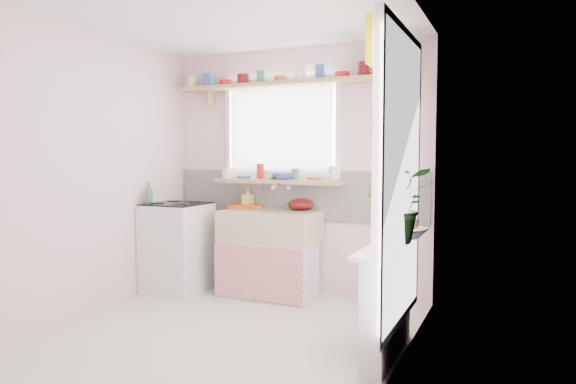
% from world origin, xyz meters
% --- Properties ---
extents(room, '(3.20, 3.20, 3.20)m').
position_xyz_m(room, '(0.66, 0.86, 1.37)').
color(room, silver).
rests_on(room, ground).
extents(sink_unit, '(0.95, 0.65, 1.11)m').
position_xyz_m(sink_unit, '(-0.15, 1.29, 0.43)').
color(sink_unit, white).
rests_on(sink_unit, ground).
extents(cooker, '(0.58, 0.58, 0.93)m').
position_xyz_m(cooker, '(-1.10, 1.05, 0.46)').
color(cooker, white).
rests_on(cooker, ground).
extents(radiator_ledge, '(0.22, 0.95, 0.78)m').
position_xyz_m(radiator_ledge, '(1.30, 0.20, 0.40)').
color(radiator_ledge, white).
rests_on(radiator_ledge, ground).
extents(windowsill, '(1.40, 0.22, 0.04)m').
position_xyz_m(windowsill, '(-0.15, 1.48, 1.14)').
color(windowsill, tan).
rests_on(windowsill, room).
extents(pine_shelf, '(2.52, 0.24, 0.04)m').
position_xyz_m(pine_shelf, '(0.00, 1.47, 2.12)').
color(pine_shelf, tan).
rests_on(pine_shelf, room).
extents(shelf_crockery, '(2.47, 0.11, 0.12)m').
position_xyz_m(shelf_crockery, '(-0.04, 1.47, 2.19)').
color(shelf_crockery, silver).
rests_on(shelf_crockery, pine_shelf).
extents(sill_crockery, '(1.35, 0.11, 0.12)m').
position_xyz_m(sill_crockery, '(-0.17, 1.48, 1.22)').
color(sill_crockery, silver).
rests_on(sill_crockery, windowsill).
extents(dish_tray, '(0.43, 0.38, 0.04)m').
position_xyz_m(dish_tray, '(-0.53, 1.49, 0.87)').
color(dish_tray, '#CD4F12').
rests_on(dish_tray, sink_unit).
extents(colander, '(0.33, 0.33, 0.12)m').
position_xyz_m(colander, '(0.10, 1.50, 0.91)').
color(colander, '#5B100F').
rests_on(colander, sink_unit).
extents(jade_plant, '(0.59, 0.55, 0.55)m').
position_xyz_m(jade_plant, '(1.33, 0.37, 1.05)').
color(jade_plant, '#36692A').
rests_on(jade_plant, radiator_ledge).
extents(fruit_bowl, '(0.41, 0.41, 0.08)m').
position_xyz_m(fruit_bowl, '(1.33, 0.60, 0.82)').
color(fruit_bowl, silver).
rests_on(fruit_bowl, radiator_ledge).
extents(herb_pot, '(0.14, 0.11, 0.22)m').
position_xyz_m(herb_pot, '(1.33, -0.12, 0.89)').
color(herb_pot, '#336227').
rests_on(herb_pot, radiator_ledge).
extents(soap_bottle_sink, '(0.10, 0.11, 0.21)m').
position_xyz_m(soap_bottle_sink, '(-0.51, 1.50, 0.96)').
color(soap_bottle_sink, '#CACD5B').
rests_on(soap_bottle_sink, sink_unit).
extents(sill_cup, '(0.13, 0.13, 0.09)m').
position_xyz_m(sill_cup, '(-0.21, 1.42, 1.20)').
color(sill_cup, beige).
rests_on(sill_cup, windowsill).
extents(sill_bowl, '(0.28, 0.28, 0.07)m').
position_xyz_m(sill_bowl, '(-0.06, 1.42, 1.19)').
color(sill_bowl, '#344EA9').
rests_on(sill_bowl, windowsill).
extents(shelf_vase, '(0.18, 0.18, 0.17)m').
position_xyz_m(shelf_vase, '(0.81, 1.53, 2.22)').
color(shelf_vase, '#A45B32').
rests_on(shelf_vase, pine_shelf).
extents(cooker_bottle, '(0.10, 0.10, 0.22)m').
position_xyz_m(cooker_bottle, '(-1.32, 0.89, 1.02)').
color(cooker_bottle, '#3F7E4C').
rests_on(cooker_bottle, cooker).
extents(fruit, '(0.20, 0.14, 0.10)m').
position_xyz_m(fruit, '(1.34, 0.61, 0.88)').
color(fruit, orange).
rests_on(fruit, fruit_bowl).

